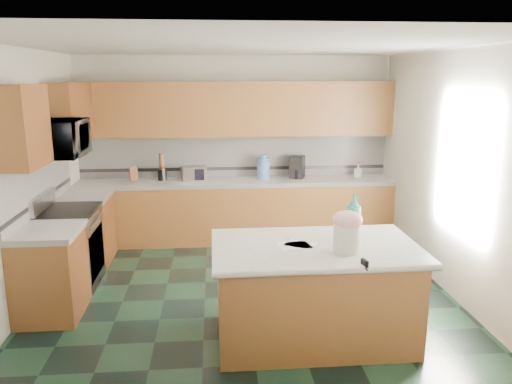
{
  "coord_description": "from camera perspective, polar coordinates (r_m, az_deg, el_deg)",
  "views": [
    {
      "loc": [
        -0.32,
        -5.14,
        2.41
      ],
      "look_at": [
        0.15,
        0.35,
        1.12
      ],
      "focal_mm": 35.0,
      "sensor_mm": 36.0,
      "label": 1
    }
  ],
  "objects": [
    {
      "name": "window_light_proxy",
      "position": [
        5.66,
        22.68,
        2.91
      ],
      "size": [
        0.02,
        1.4,
        1.1
      ],
      "primitive_type": "cube",
      "color": "white",
      "rests_on": "wall_right"
    },
    {
      "name": "soap_bottle_back",
      "position": [
        7.63,
        11.58,
        2.39
      ],
      "size": [
        0.13,
        0.13,
        0.2
      ],
      "primitive_type": "imported",
      "rotation": [
        0.0,
        0.0,
        0.76
      ],
      "color": "white",
      "rests_on": "back_countertop"
    },
    {
      "name": "treat_jar_knob_end_l",
      "position": [
        4.31,
        9.91,
        -2.49
      ],
      "size": [
        0.05,
        0.05,
        0.05
      ],
      "primitive_type": "sphere",
      "color": "tan",
      "rests_on": "treat_jar_lid"
    },
    {
      "name": "range_backguard",
      "position": [
        6.12,
        -23.22,
        -1.03
      ],
      "size": [
        0.06,
        0.76,
        0.18
      ],
      "primitive_type": "cube",
      "color": "#B7B7BC",
      "rests_on": "range_body"
    },
    {
      "name": "treat_jar_lid",
      "position": [
        4.34,
        10.43,
        -3.14
      ],
      "size": [
        0.26,
        0.26,
        0.16
      ],
      "primitive_type": "ellipsoid",
      "color": "#E9A3A9",
      "rests_on": "treat_jar"
    },
    {
      "name": "left_backsplash",
      "position": [
        6.13,
        -23.51,
        1.03
      ],
      "size": [
        0.02,
        2.3,
        0.63
      ],
      "primitive_type": "cube",
      "color": "silver",
      "rests_on": "wall_left"
    },
    {
      "name": "treat_jar_knob",
      "position": [
        4.32,
        10.46,
        -2.47
      ],
      "size": [
        0.08,
        0.03,
        0.03
      ],
      "primitive_type": "cylinder",
      "rotation": [
        0.0,
        1.57,
        0.0
      ],
      "color": "tan",
      "rests_on": "treat_jar_lid"
    },
    {
      "name": "wall_left",
      "position": [
        5.62,
        -25.66,
        0.99
      ],
      "size": [
        0.04,
        4.6,
        2.7
      ],
      "primitive_type": "cube",
      "color": "white",
      "rests_on": "ground"
    },
    {
      "name": "knife_block",
      "position": [
        7.41,
        -13.82,
        1.99
      ],
      "size": [
        0.15,
        0.18,
        0.22
      ],
      "primitive_type": "cube",
      "rotation": [
        -0.31,
        0.0,
        0.28
      ],
      "color": "#472814",
      "rests_on": "back_countertop"
    },
    {
      "name": "toaster_oven",
      "position": [
        7.33,
        -7.13,
        2.14
      ],
      "size": [
        0.39,
        0.3,
        0.2
      ],
      "primitive_type": "cube",
      "rotation": [
        0.0,
        0.0,
        0.2
      ],
      "color": "#B7B7BC",
      "rests_on": "back_countertop"
    },
    {
      "name": "soap_back_cap",
      "position": [
        7.61,
        11.62,
        3.23
      ],
      "size": [
        0.02,
        0.02,
        0.03
      ],
      "primitive_type": "cylinder",
      "color": "red",
      "rests_on": "soap_bottle_back"
    },
    {
      "name": "treat_jar_knob_end_r",
      "position": [
        4.33,
        11.0,
        -2.45
      ],
      "size": [
        0.05,
        0.05,
        0.05
      ],
      "primitive_type": "sphere",
      "color": "tan",
      "rests_on": "treat_jar_lid"
    },
    {
      "name": "island_top",
      "position": [
        4.57,
        6.75,
        -6.34
      ],
      "size": [
        1.86,
        1.11,
        0.06
      ],
      "primitive_type": "cube",
      "rotation": [
        0.0,
        0.0,
        0.0
      ],
      "color": "white",
      "rests_on": "island_base"
    },
    {
      "name": "range_cooktop",
      "position": [
        6.07,
        -20.79,
        -2.09
      ],
      "size": [
        0.62,
        0.78,
        0.04
      ],
      "primitive_type": "cube",
      "color": "black",
      "rests_on": "range_body"
    },
    {
      "name": "back_base_cab",
      "position": [
        7.41,
        -2.24,
        -2.33
      ],
      "size": [
        4.6,
        0.6,
        0.86
      ],
      "primitive_type": "cube",
      "color": "#3E1C0C",
      "rests_on": "ground"
    },
    {
      "name": "range_oven_door",
      "position": [
        6.15,
        -17.8,
        -6.57
      ],
      "size": [
        0.02,
        0.68,
        0.55
      ],
      "primitive_type": "cube",
      "color": "black",
      "rests_on": "range_body"
    },
    {
      "name": "paper_sheet_a",
      "position": [
        4.51,
        4.44,
        -6.12
      ],
      "size": [
        0.32,
        0.26,
        0.0
      ],
      "primitive_type": "cube",
      "rotation": [
        0.0,
        0.0,
        0.19
      ],
      "color": "white",
      "rests_on": "island_top"
    },
    {
      "name": "coffee_carafe",
      "position": [
        7.41,
        4.77,
        2.07
      ],
      "size": [
        0.14,
        0.14,
        0.14
      ],
      "primitive_type": "cylinder",
      "color": "black",
      "rests_on": "back_countertop"
    },
    {
      "name": "left_upper_cab_front",
      "position": [
        5.25,
        -25.3,
        6.79
      ],
      "size": [
        0.33,
        0.72,
        0.78
      ],
      "primitive_type": "cube",
      "color": "#3E1C0C",
      "rests_on": "wall_left"
    },
    {
      "name": "wall_front",
      "position": [
        3.03,
        1.49,
        -7.29
      ],
      "size": [
        4.6,
        0.04,
        2.7
      ],
      "primitive_type": "cube",
      "color": "white",
      "rests_on": "ground"
    },
    {
      "name": "left_base_cab_rear",
      "position": [
        6.93,
        -18.75,
        -4.14
      ],
      "size": [
        0.6,
        0.82,
        0.86
      ],
      "primitive_type": "cube",
      "color": "#3E1C0C",
      "rests_on": "ground"
    },
    {
      "name": "left_counter_front",
      "position": [
        5.4,
        -22.87,
        -4.24
      ],
      "size": [
        0.64,
        0.72,
        0.06
      ],
      "primitive_type": "cube",
      "color": "white",
      "rests_on": "left_base_cab_front"
    },
    {
      "name": "paper_towel_base",
      "position": [
        7.42,
        0.71,
        1.65
      ],
      "size": [
        0.16,
        0.16,
        0.01
      ],
      "primitive_type": "cylinder",
      "color": "#B7B7BC",
      "rests_on": "back_countertop"
    },
    {
      "name": "soap_bottle_island",
      "position": [
        4.8,
        11.09,
        -2.61
      ],
      "size": [
        0.18,
        0.18,
        0.41
      ],
      "primitive_type": "imported",
      "rotation": [
        0.0,
        0.0,
        0.18
      ],
      "color": "teal",
      "rests_on": "island_top"
    },
    {
      "name": "water_jug_neck",
      "position": [
        7.33,
        0.84,
        4.09
      ],
      "size": [
        0.09,
        0.09,
        0.04
      ],
      "primitive_type": "cylinder",
      "color": "#547FB4",
      "rests_on": "water_jug"
    },
    {
      "name": "back_upper_cab",
      "position": [
        7.3,
        -2.4,
        9.47
      ],
      "size": [
        4.6,
        0.33,
        0.78
      ],
      "primitive_type": "cube",
      "color": "#3E1C0C",
      "rests_on": "wall_back"
    },
    {
      "name": "back_accent_band",
      "position": [
        7.55,
        -2.39,
        2.71
      ],
      "size": [
        4.6,
        0.01,
        0.05
      ],
      "primitive_type": "cube",
      "color": "black",
      "rests_on": "back_countertop"
    },
    {
      "name": "ceiling",
      "position": [
        5.16,
        -1.39,
        16.4
      ],
      "size": [
        4.6,
        4.6,
        0.0
      ],
      "primitive_type": "plane",
      "color": "white",
      "rests_on": "ground"
    },
    {
      "name": "left_counter_rear",
      "position": [
        6.82,
        -19.03,
        -0.44
      ],
      "size": [
        0.64,
        0.82,
        0.06
      ],
      "primitive_type": "cube",
      "color": "white",
      "rests_on": "left_base_cab_rear"
    },
    {
      "name": "range_body",
      "position": [
        6.2,
        -20.45,
        -6.2
      ],
      "size": [
        0.6,
        0.76,
        0.88
      ],
      "primitive_type": "cube",
      "color": "#B7B7BC",
      "rests_on": "ground"
    },
    {
      "name": "clamp_body",
      "position": [
        4.14,
        12.3,
        -8.06
      ],
      "size": [
        0.04,
        0.09,
        0.08
      ],
      "primitive_type": "cube",
      "rotation": [
        0.0,
        0.0,
        0.23
      ],
      "color": "black",
      "rests_on": "island_top"
    },
    {
      "name": "water_jug",
      "position": [
        7.36,
        0.84,
        2.72
      ],
      "size": [
        0.19,
        0.19,
        0.31
      ],
      "primitive_type": "cylinder",
      "color": "#547FB4",
      "rests_on": "back_countertop"
    },
    {
      "name": "wall_back",
      "position": [
        7.54,
        -2.42,
        5.08
      ],
      "size": [
        4.6,
        0.04,
        2.7
      ],
      "primitive_type": "cube",
      "color": "white",
      "rests_on": "ground"
    },
    {
      "name": "microwave",
      "position": [
        5.92,
        -21.45,
        5.7
      ],
      "size": [
        0.5,
        0.73,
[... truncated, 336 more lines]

